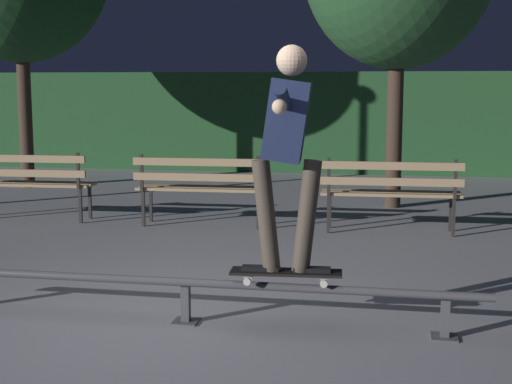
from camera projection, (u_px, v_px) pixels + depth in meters
name	position (u px, v px, depth m)	size (l,w,h in m)	color
ground_plane	(185.00, 323.00, 5.38)	(90.00, 90.00, 0.00)	gray
hedge_backdrop	(323.00, 122.00, 14.85)	(24.00, 1.20, 1.95)	#234C28
grind_rail	(185.00, 288.00, 5.36)	(4.28, 0.18, 0.33)	#47474C
skateboard	(286.00, 273.00, 5.21)	(0.79, 0.26, 0.09)	black
skateboarder	(287.00, 139.00, 5.07)	(0.63, 1.41, 1.56)	black
park_bench_leftmost	(29.00, 178.00, 9.36)	(1.61, 0.47, 0.88)	#282623
park_bench_left_center	(201.00, 183.00, 8.95)	(1.61, 0.47, 0.88)	#282623
park_bench_right_center	(391.00, 188.00, 8.54)	(1.61, 0.47, 0.88)	#282623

